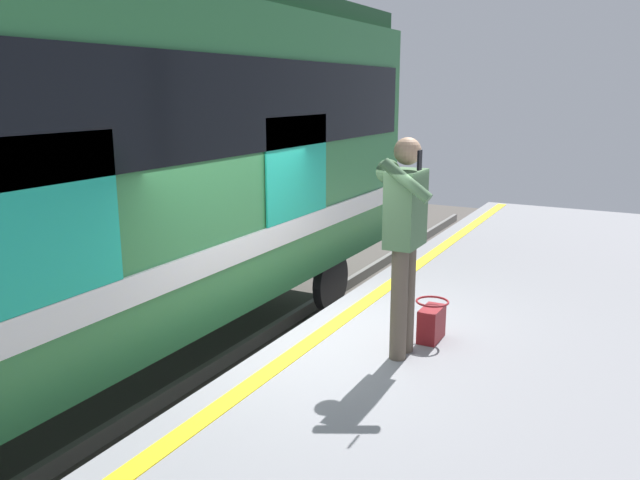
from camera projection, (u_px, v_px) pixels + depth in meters
name	position (u px, v px, depth m)	size (l,w,h in m)	color
ground_plane	(295.00, 417.00, 6.20)	(24.08, 24.08, 0.00)	#4C4742
platform	(508.00, 423.00, 5.18)	(15.60, 4.02, 0.93)	gray
safety_line	(323.00, 333.00, 5.85)	(15.29, 0.16, 0.01)	yellow
track_rail_near	(189.00, 382.00, 6.77)	(20.28, 0.08, 0.16)	slate
track_rail_far	(93.00, 356.00, 7.42)	(20.28, 0.08, 0.16)	slate
train_carriage	(82.00, 151.00, 6.05)	(9.43, 2.89, 4.03)	#2D723F
passenger	(404.00, 229.00, 5.14)	(0.57, 0.55, 1.83)	brown
handbag	(431.00, 322.00, 5.66)	(0.33, 0.30, 0.37)	maroon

